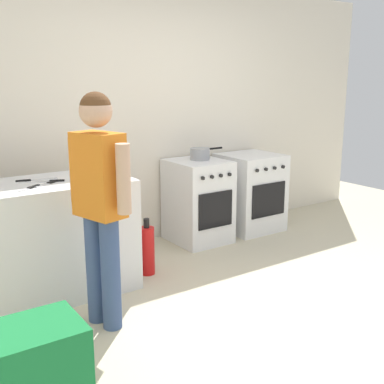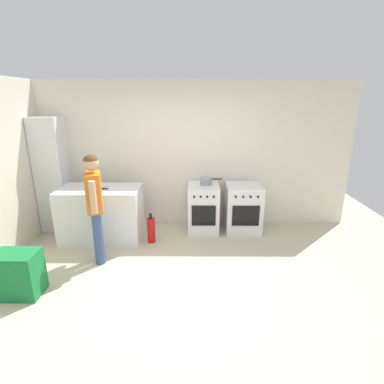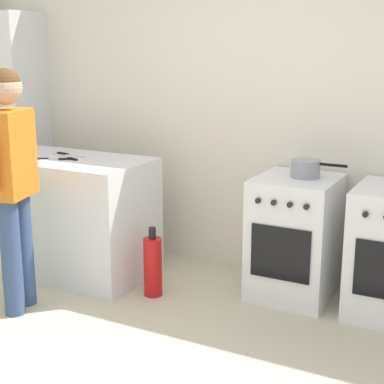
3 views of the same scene
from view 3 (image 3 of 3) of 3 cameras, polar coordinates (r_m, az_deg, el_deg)
back_wall at (r=4.44m, az=7.60°, el=8.47°), size 6.00×0.10×2.60m
counter_unit at (r=4.63m, az=-12.01°, el=-2.21°), size 1.30×0.70×0.90m
oven_left at (r=4.16m, az=9.96°, el=-4.31°), size 0.54×0.62×0.85m
pot at (r=4.05m, az=10.97°, el=2.24°), size 0.38×0.20×0.12m
knife_bread at (r=4.53m, az=-12.16°, el=3.33°), size 0.34×0.16×0.01m
knife_paring at (r=4.50m, az=-14.85°, el=3.11°), size 0.19×0.14×0.01m
knife_chef at (r=4.62m, az=-11.73°, el=3.55°), size 0.31×0.08×0.01m
knife_utility at (r=4.45m, az=-12.87°, el=3.12°), size 0.23×0.16×0.01m
person at (r=3.91m, az=-17.12°, el=1.90°), size 0.28×0.55×1.59m
fire_extinguisher at (r=4.16m, az=-3.82°, el=-7.17°), size 0.13×0.13×0.50m
larder_cabinet at (r=5.50m, az=-16.80°, el=5.89°), size 0.48×0.44×2.00m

